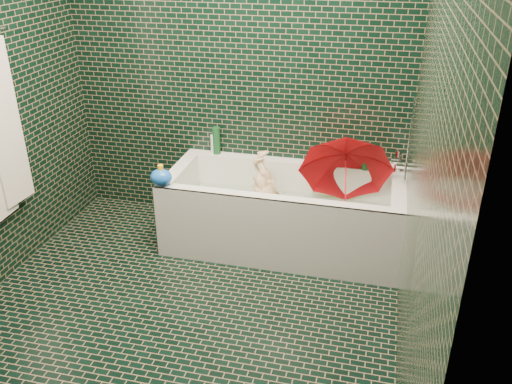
% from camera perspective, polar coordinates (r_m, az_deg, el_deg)
% --- Properties ---
extents(floor, '(2.80, 2.80, 0.00)m').
position_cam_1_polar(floor, '(3.43, -8.24, -13.16)').
color(floor, black).
rests_on(floor, ground).
extents(wall_back, '(2.80, 0.00, 2.80)m').
position_cam_1_polar(wall_back, '(4.09, -2.09, 13.25)').
color(wall_back, black).
rests_on(wall_back, floor).
extents(wall_right, '(0.00, 2.80, 2.80)m').
position_cam_1_polar(wall_right, '(2.61, 17.51, 4.49)').
color(wall_right, black).
rests_on(wall_right, floor).
extents(bathtub, '(1.70, 0.75, 0.55)m').
position_cam_1_polar(bathtub, '(4.01, 2.84, -2.99)').
color(bathtub, white).
rests_on(bathtub, floor).
extents(bath_mat, '(1.35, 0.47, 0.01)m').
position_cam_1_polar(bath_mat, '(4.05, 2.87, -3.56)').
color(bath_mat, '#56D029').
rests_on(bath_mat, bathtub).
extents(water, '(1.48, 0.53, 0.00)m').
position_cam_1_polar(water, '(3.98, 2.91, -1.76)').
color(water, silver).
rests_on(water, bathtub).
extents(faucet, '(0.18, 0.19, 0.55)m').
position_cam_1_polar(faucet, '(3.73, 15.45, 3.28)').
color(faucet, silver).
rests_on(faucet, wall_right).
extents(child, '(0.83, 0.35, 0.36)m').
position_cam_1_polar(child, '(4.01, 1.54, -1.40)').
color(child, '#D6AF86').
rests_on(child, bathtub).
extents(umbrella, '(0.87, 0.86, 0.98)m').
position_cam_1_polar(umbrella, '(3.85, 9.42, 1.16)').
color(umbrella, red).
rests_on(umbrella, bathtub).
extents(soap_bottle_a, '(0.12, 0.12, 0.27)m').
position_cam_1_polar(soap_bottle_a, '(4.10, 13.90, 2.18)').
color(soap_bottle_a, white).
rests_on(soap_bottle_a, bathtub).
extents(soap_bottle_b, '(0.12, 0.12, 0.20)m').
position_cam_1_polar(soap_bottle_b, '(4.14, 14.82, 2.30)').
color(soap_bottle_b, '#461C69').
rests_on(soap_bottle_b, bathtub).
extents(soap_bottle_c, '(0.15, 0.15, 0.17)m').
position_cam_1_polar(soap_bottle_c, '(4.13, 13.54, 2.42)').
color(soap_bottle_c, '#144721').
rests_on(soap_bottle_c, bathtub).
extents(bottle_right_tall, '(0.06, 0.06, 0.20)m').
position_cam_1_polar(bottle_right_tall, '(4.05, 11.50, 3.64)').
color(bottle_right_tall, '#144721').
rests_on(bottle_right_tall, bathtub).
extents(bottle_right_pump, '(0.07, 0.07, 0.17)m').
position_cam_1_polar(bottle_right_pump, '(4.06, 14.67, 3.15)').
color(bottle_right_pump, silver).
rests_on(bottle_right_pump, bathtub).
extents(bottle_left_tall, '(0.06, 0.06, 0.22)m').
position_cam_1_polar(bottle_left_tall, '(4.26, -4.19, 5.42)').
color(bottle_left_tall, '#144721').
rests_on(bottle_left_tall, bathtub).
extents(bottle_left_short, '(0.07, 0.07, 0.15)m').
position_cam_1_polar(bottle_left_short, '(4.29, -4.46, 5.05)').
color(bottle_left_short, white).
rests_on(bottle_left_short, bathtub).
extents(rubber_duck, '(0.12, 0.10, 0.09)m').
position_cam_1_polar(rubber_duck, '(4.11, 12.96, 3.00)').
color(rubber_duck, yellow).
rests_on(rubber_duck, bathtub).
extents(bath_toy, '(0.16, 0.14, 0.15)m').
position_cam_1_polar(bath_toy, '(3.78, -9.95, 1.58)').
color(bath_toy, blue).
rests_on(bath_toy, bathtub).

